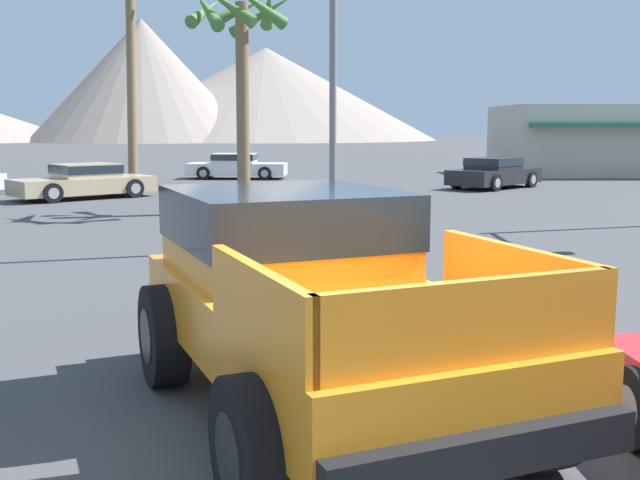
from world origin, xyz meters
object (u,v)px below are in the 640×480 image
at_px(parked_car_dark, 494,173).
at_px(parked_car_white, 236,166).
at_px(palm_tree_tall, 128,12).
at_px(palm_tree_short, 239,41).
at_px(parked_car_tan, 84,181).
at_px(orange_pickup_truck, 307,287).

xyz_separation_m(parked_car_dark, parked_car_white, (-10.61, 5.53, -0.01)).
xyz_separation_m(parked_car_dark, palm_tree_tall, (-14.06, -0.01, 6.05)).
height_order(palm_tree_tall, palm_tree_short, palm_tree_tall).
bearing_deg(parked_car_tan, parked_car_white, -64.15).
relative_size(palm_tree_tall, palm_tree_short, 1.46).
height_order(parked_car_white, palm_tree_short, palm_tree_short).
relative_size(orange_pickup_truck, palm_tree_tall, 0.56).
bearing_deg(parked_car_tan, palm_tree_tall, -50.87).
xyz_separation_m(palm_tree_tall, palm_tree_short, (4.91, -8.31, -1.98)).
bearing_deg(parked_car_dark, palm_tree_tall, -133.85).
distance_m(orange_pickup_truck, parked_car_dark, 24.17).
relative_size(parked_car_dark, palm_tree_short, 0.70).
xyz_separation_m(orange_pickup_truck, parked_car_tan, (-7.50, 19.01, -0.45)).
distance_m(parked_car_dark, parked_car_white, 11.96).
height_order(orange_pickup_truck, palm_tree_short, palm_tree_short).
bearing_deg(parked_car_dark, palm_tree_short, -91.59).
bearing_deg(orange_pickup_truck, palm_tree_short, 75.25).
height_order(orange_pickup_truck, parked_car_white, orange_pickup_truck).
xyz_separation_m(parked_car_dark, palm_tree_short, (-9.15, -8.32, 4.07)).
bearing_deg(palm_tree_tall, parked_car_dark, 0.05).
bearing_deg(parked_car_tan, palm_tree_short, -167.76).
relative_size(parked_car_tan, palm_tree_tall, 0.52).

